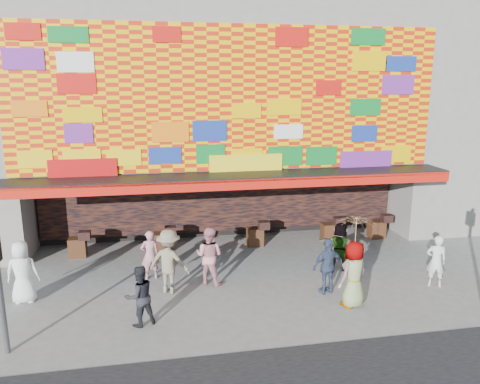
{
  "coord_description": "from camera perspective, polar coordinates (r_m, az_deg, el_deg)",
  "views": [
    {
      "loc": [
        -2.68,
        -12.02,
        6.12
      ],
      "look_at": [
        -0.07,
        2.0,
        2.75
      ],
      "focal_mm": 35.0,
      "sensor_mm": 36.0,
      "label": 1
    }
  ],
  "objects": [
    {
      "name": "ped_g",
      "position": [
        13.48,
        13.7,
        -9.7
      ],
      "size": [
        1.09,
        0.94,
        1.89
      ],
      "primitive_type": "imported",
      "rotation": [
        0.0,
        0.0,
        3.58
      ],
      "color": "gray",
      "rests_on": "ground"
    },
    {
      "name": "ped_b",
      "position": [
        15.15,
        -10.91,
        -7.54
      ],
      "size": [
        0.63,
        0.46,
        1.6
      ],
      "primitive_type": "imported",
      "rotation": [
        0.0,
        0.0,
        3.29
      ],
      "color": "#BB7985",
      "rests_on": "ground"
    },
    {
      "name": "ground",
      "position": [
        13.75,
        1.85,
        -13.15
      ],
      "size": [
        90.0,
        90.0,
        0.0
      ],
      "primitive_type": "plane",
      "color": "slate",
      "rests_on": "ground"
    },
    {
      "name": "ped_h",
      "position": [
        15.56,
        22.79,
        -7.76
      ],
      "size": [
        0.69,
        0.58,
        1.62
      ],
      "primitive_type": "imported",
      "rotation": [
        0.0,
        0.0,
        2.76
      ],
      "color": "silver",
      "rests_on": "ground"
    },
    {
      "name": "ped_a",
      "position": [
        14.68,
        -25.0,
        -8.84
      ],
      "size": [
        0.9,
        0.59,
        1.81
      ],
      "primitive_type": "imported",
      "rotation": [
        0.0,
        0.0,
        3.16
      ],
      "color": "white",
      "rests_on": "ground"
    },
    {
      "name": "ped_e",
      "position": [
        14.14,
        10.67,
        -8.88
      ],
      "size": [
        1.05,
        0.61,
        1.69
      ],
      "primitive_type": "imported",
      "rotation": [
        0.0,
        0.0,
        3.35
      ],
      "color": "#374460",
      "rests_on": "ground"
    },
    {
      "name": "shop_building",
      "position": [
        20.39,
        -3.05,
        10.77
      ],
      "size": [
        15.2,
        9.4,
        10.0
      ],
      "color": "gray",
      "rests_on": "ground"
    },
    {
      "name": "ped_d",
      "position": [
        14.08,
        -8.64,
        -8.36
      ],
      "size": [
        1.44,
        1.2,
        1.93
      ],
      "primitive_type": "imported",
      "rotation": [
        0.0,
        0.0,
        2.68
      ],
      "color": "#7E745C",
      "rests_on": "ground"
    },
    {
      "name": "ped_c",
      "position": [
        12.47,
        -12.15,
        -12.29
      ],
      "size": [
        0.96,
        0.87,
        1.61
      ],
      "primitive_type": "imported",
      "rotation": [
        0.0,
        0.0,
        3.55
      ],
      "color": "#222227",
      "rests_on": "ground"
    },
    {
      "name": "ped_f",
      "position": [
        15.94,
        12.08,
        -6.48
      ],
      "size": [
        1.55,
        1.15,
        1.63
      ],
      "primitive_type": "imported",
      "rotation": [
        0.0,
        0.0,
        2.64
      ],
      "color": "gray",
      "rests_on": "ground"
    },
    {
      "name": "parasol",
      "position": [
        13.07,
        13.99,
        -4.82
      ],
      "size": [
        1.02,
        1.04,
        1.85
      ],
      "color": "beige",
      "rests_on": "ground"
    },
    {
      "name": "ped_i",
      "position": [
        14.54,
        -3.78,
        -7.75
      ],
      "size": [
        1.11,
        1.05,
        1.82
      ],
      "primitive_type": "imported",
      "rotation": [
        0.0,
        0.0,
        2.6
      ],
      "color": "#D28790",
      "rests_on": "ground"
    }
  ]
}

